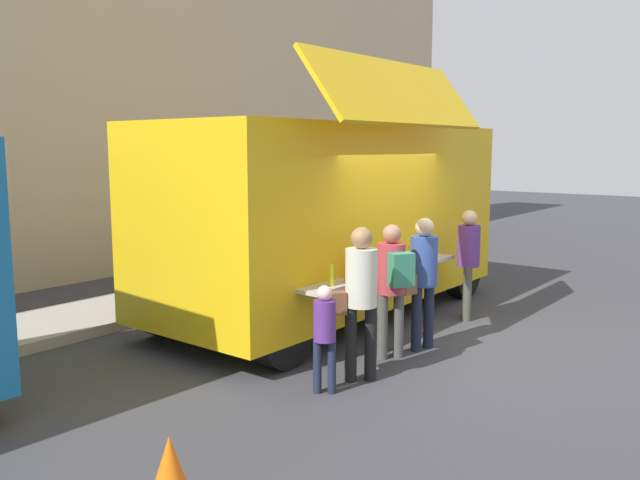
% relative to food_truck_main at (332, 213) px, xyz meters
% --- Properties ---
extents(ground_plane, '(60.00, 60.00, 0.00)m').
position_rel_food_truck_main_xyz_m(ground_plane, '(-0.26, -1.96, -1.60)').
color(ground_plane, '#38383D').
extents(food_truck_main, '(6.14, 3.20, 3.74)m').
position_rel_food_truck_main_xyz_m(food_truck_main, '(0.00, 0.00, 0.00)').
color(food_truck_main, yellow).
rests_on(food_truck_main, ground).
extents(traffic_cone_orange, '(0.36, 0.36, 0.55)m').
position_rel_food_truck_main_xyz_m(traffic_cone_orange, '(-5.18, -2.38, -1.32)').
color(traffic_cone_orange, orange).
rests_on(traffic_cone_orange, ground).
extents(trash_bin, '(0.60, 0.60, 0.88)m').
position_rel_food_truck_main_xyz_m(trash_bin, '(4.20, 2.32, -1.15)').
color(trash_bin, '#2C5E39').
rests_on(trash_bin, ground).
extents(customer_front_ordering, '(0.56, 0.35, 1.71)m').
position_rel_food_truck_main_xyz_m(customer_front_ordering, '(-0.74, -1.98, -0.58)').
color(customer_front_ordering, '#1D2237').
rests_on(customer_front_ordering, ground).
extents(customer_mid_with_backpack, '(0.47, 0.54, 1.67)m').
position_rel_food_truck_main_xyz_m(customer_mid_with_backpack, '(-1.30, -1.88, -0.57)').
color(customer_mid_with_backpack, '#4A4A45').
rests_on(customer_mid_with_backpack, ground).
extents(customer_rear_waiting, '(0.52, 0.48, 1.74)m').
position_rel_food_truck_main_xyz_m(customer_rear_waiting, '(-2.17, -1.99, -0.57)').
color(customer_rear_waiting, black).
rests_on(customer_rear_waiting, ground).
extents(customer_extra_browsing, '(0.34, 0.34, 1.67)m').
position_rel_food_truck_main_xyz_m(customer_extra_browsing, '(1.02, -1.79, -0.60)').
color(customer_extra_browsing, '#48483F').
rests_on(customer_extra_browsing, ground).
extents(child_near_queue, '(0.24, 0.24, 1.17)m').
position_rel_food_truck_main_xyz_m(child_near_queue, '(-2.71, -1.91, -0.90)').
color(child_near_queue, '#1D2239').
rests_on(child_near_queue, ground).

